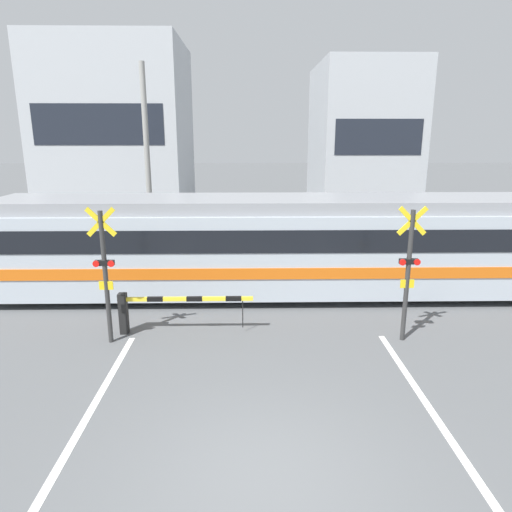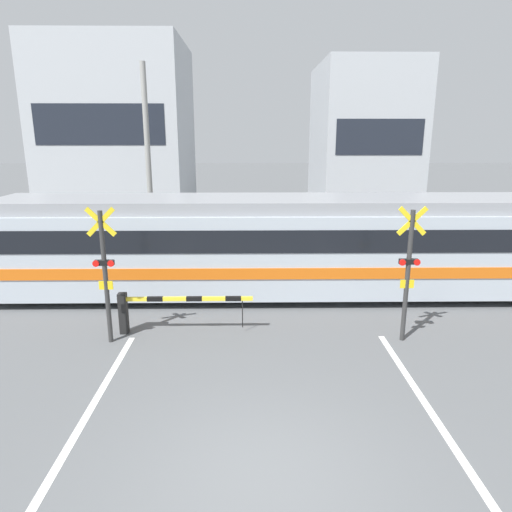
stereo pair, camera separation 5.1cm
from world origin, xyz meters
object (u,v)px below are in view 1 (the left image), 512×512
(crossing_signal_right, at_px, (408,268))
(commuter_train, at_px, (351,243))
(crossing_barrier_near, at_px, (156,307))
(crossing_signal_left, at_px, (105,270))
(crossing_barrier_far, at_px, (322,250))

(crossing_signal_right, bearing_deg, commuter_train, 99.66)
(commuter_train, relative_size, crossing_barrier_near, 6.49)
(crossing_barrier_near, bearing_deg, crossing_signal_right, -4.70)
(crossing_signal_left, bearing_deg, crossing_barrier_near, 26.25)
(crossing_barrier_far, distance_m, crossing_signal_left, 8.71)
(crossing_signal_left, height_order, crossing_signal_right, same)
(crossing_barrier_near, relative_size, crossing_barrier_far, 1.00)
(crossing_barrier_near, height_order, crossing_signal_right, crossing_signal_right)
(crossing_signal_right, bearing_deg, crossing_signal_left, 180.00)
(commuter_train, distance_m, crossing_signal_left, 7.29)
(crossing_signal_left, distance_m, crossing_signal_right, 7.02)
(crossing_barrier_near, relative_size, crossing_signal_right, 1.02)
(commuter_train, distance_m, crossing_barrier_near, 6.24)
(commuter_train, distance_m, crossing_signal_right, 3.48)
(crossing_barrier_near, height_order, crossing_signal_left, crossing_signal_left)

